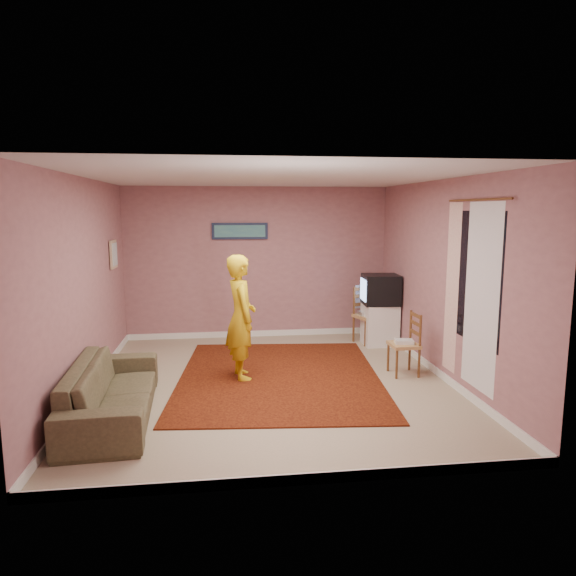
{
  "coord_description": "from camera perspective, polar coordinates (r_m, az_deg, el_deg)",
  "views": [
    {
      "loc": [
        -0.6,
        -6.32,
        2.21
      ],
      "look_at": [
        0.29,
        0.6,
        1.14
      ],
      "focal_mm": 32.0,
      "sensor_mm": 36.0,
      "label": 1
    }
  ],
  "objects": [
    {
      "name": "window",
      "position": [
        6.17,
        20.24,
        1.07
      ],
      "size": [
        0.01,
        1.1,
        1.5
      ],
      "primitive_type": "cube",
      "color": "black",
      "rests_on": "wall_right"
    },
    {
      "name": "picture_back",
      "position": [
        8.8,
        -5.37,
        6.31
      ],
      "size": [
        0.95,
        0.04,
        0.28
      ],
      "color": "#131A35",
      "rests_on": "wall_back"
    },
    {
      "name": "chair_b",
      "position": [
        7.09,
        12.78,
        -5.35
      ],
      "size": [
        0.37,
        0.39,
        0.46
      ],
      "rotation": [
        0.0,
        0.0,
        -1.54
      ],
      "color": "#A98952",
      "rests_on": "ground"
    },
    {
      "name": "curtain_sheer",
      "position": [
        6.06,
        20.68,
        -1.0
      ],
      "size": [
        0.01,
        0.75,
        2.1
      ],
      "primitive_type": "cube",
      "color": "silver",
      "rests_on": "wall_right"
    },
    {
      "name": "curtain_floral",
      "position": [
        6.67,
        17.77,
        -0.0
      ],
      "size": [
        0.01,
        0.35,
        2.1
      ],
      "primitive_type": "cube",
      "color": "white",
      "rests_on": "wall_right"
    },
    {
      "name": "dvd_player",
      "position": [
        8.65,
        8.96,
        -2.77
      ],
      "size": [
        0.35,
        0.26,
        0.06
      ],
      "primitive_type": "cube",
      "rotation": [
        0.0,
        0.0,
        0.08
      ],
      "color": "#B9B9BE",
      "rests_on": "chair_a"
    },
    {
      "name": "tv_cabinet",
      "position": [
        8.6,
        10.16,
        -4.01
      ],
      "size": [
        0.53,
        0.48,
        0.68
      ],
      "primitive_type": "cube",
      "color": "white",
      "rests_on": "ground"
    },
    {
      "name": "picture_left",
      "position": [
        8.11,
        -18.8,
        3.56
      ],
      "size": [
        0.04,
        0.38,
        0.42
      ],
      "color": "tan",
      "rests_on": "wall_left"
    },
    {
      "name": "area_rug",
      "position": [
        6.95,
        -0.97,
        -9.78
      ],
      "size": [
        2.91,
        3.5,
        0.02
      ],
      "primitive_type": "cube",
      "rotation": [
        0.0,
        0.0,
        -0.09
      ],
      "color": "black",
      "rests_on": "ground"
    },
    {
      "name": "wall_front",
      "position": [
        3.97,
        1.62,
        -4.58
      ],
      "size": [
        4.5,
        0.02,
        2.6
      ],
      "primitive_type": "cube",
      "color": "#A0696E",
      "rests_on": "ground"
    },
    {
      "name": "person",
      "position": [
        6.73,
        -5.25,
        -3.25
      ],
      "size": [
        0.49,
        0.66,
        1.64
      ],
      "primitive_type": "imported",
      "rotation": [
        0.0,
        0.0,
        1.75
      ],
      "color": "gold",
      "rests_on": "ground"
    },
    {
      "name": "wall_back",
      "position": [
        8.89,
        -3.39,
        2.81
      ],
      "size": [
        4.5,
        0.02,
        2.6
      ],
      "primitive_type": "cube",
      "color": "#A0696E",
      "rests_on": "ground"
    },
    {
      "name": "baseboard_front",
      "position": [
        4.44,
        1.52,
        -20.45
      ],
      "size": [
        4.5,
        0.02,
        0.1
      ],
      "primitive_type": "cube",
      "color": "white",
      "rests_on": "ground"
    },
    {
      "name": "game_console",
      "position": [
        7.1,
        12.76,
        -5.82
      ],
      "size": [
        0.27,
        0.22,
        0.05
      ],
      "primitive_type": "cube",
      "rotation": [
        0.0,
        0.0,
        -0.18
      ],
      "color": "silver",
      "rests_on": "chair_b"
    },
    {
      "name": "baseboard_left",
      "position": [
        6.88,
        -21.03,
        -10.22
      ],
      "size": [
        0.02,
        5.0,
        0.1
      ],
      "primitive_type": "cube",
      "color": "white",
      "rests_on": "ground"
    },
    {
      "name": "curtain_rod",
      "position": [
        6.1,
        20.31,
        9.19
      ],
      "size": [
        0.02,
        1.4,
        0.02
      ],
      "primitive_type": "cylinder",
      "rotation": [
        1.57,
        0.0,
        0.0
      ],
      "color": "brown",
      "rests_on": "wall_right"
    },
    {
      "name": "baseboard_back",
      "position": [
        9.09,
        -3.31,
        -5.06
      ],
      "size": [
        4.5,
        0.02,
        0.1
      ],
      "primitive_type": "cube",
      "color": "white",
      "rests_on": "ground"
    },
    {
      "name": "sofa",
      "position": [
        5.88,
        -18.97,
        -10.72
      ],
      "size": [
        0.92,
        2.11,
        0.6
      ],
      "primitive_type": "imported",
      "rotation": [
        0.0,
        0.0,
        1.63
      ],
      "color": "brown",
      "rests_on": "ground"
    },
    {
      "name": "wall_left",
      "position": [
        6.59,
        -21.7,
        0.14
      ],
      "size": [
        0.02,
        5.0,
        2.6
      ],
      "primitive_type": "cube",
      "color": "#A0696E",
      "rests_on": "ground"
    },
    {
      "name": "wall_right",
      "position": [
        6.99,
        16.84,
        0.84
      ],
      "size": [
        0.02,
        5.0,
        2.6
      ],
      "primitive_type": "cube",
      "color": "#A0696E",
      "rests_on": "ground"
    },
    {
      "name": "chair_a",
      "position": [
        8.64,
        8.97,
        -2.35
      ],
      "size": [
        0.53,
        0.52,
        0.51
      ],
      "rotation": [
        0.0,
        0.0,
        0.34
      ],
      "color": "#A98952",
      "rests_on": "ground"
    },
    {
      "name": "blue_throw",
      "position": [
        8.78,
        8.66,
        -0.94
      ],
      "size": [
        0.37,
        0.05,
        0.39
      ],
      "primitive_type": "cube",
      "color": "#839DD7",
      "rests_on": "chair_a"
    },
    {
      "name": "baseboard_right",
      "position": [
        7.26,
        16.33,
        -8.98
      ],
      "size": [
        0.02,
        5.0,
        0.1
      ],
      "primitive_type": "cube",
      "color": "white",
      "rests_on": "ground"
    },
    {
      "name": "ceiling",
      "position": [
        6.36,
        -1.9,
        12.2
      ],
      "size": [
        4.5,
        5.0,
        0.02
      ],
      "primitive_type": "cube",
      "color": "silver",
      "rests_on": "wall_back"
    },
    {
      "name": "crt_tv",
      "position": [
        8.5,
        10.22,
        -0.17
      ],
      "size": [
        0.61,
        0.55,
        0.49
      ],
      "rotation": [
        0.0,
        0.0,
        -0.07
      ],
      "color": "black",
      "rests_on": "tv_cabinet"
    },
    {
      "name": "ground",
      "position": [
        6.72,
        -1.79,
        -10.51
      ],
      "size": [
        5.0,
        5.0,
        0.0
      ],
      "primitive_type": "plane",
      "color": "tan",
      "rests_on": "ground"
    }
  ]
}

